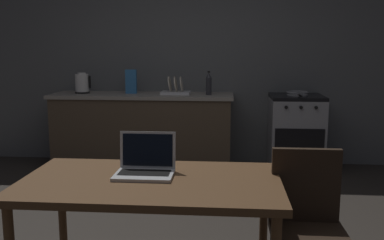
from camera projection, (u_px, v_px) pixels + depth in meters
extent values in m
cube|color=#5B5D5F|center=(215.00, 55.00, 5.31)|extent=(6.40, 0.10, 2.68)
cube|color=#4C3D2D|center=(143.00, 132.00, 5.19)|extent=(2.10, 0.60, 0.85)
cube|color=gray|center=(142.00, 95.00, 5.12)|extent=(2.16, 0.64, 0.04)
cube|color=gray|center=(295.00, 135.00, 5.04)|extent=(0.60, 0.60, 0.85)
cube|color=black|center=(297.00, 97.00, 4.97)|extent=(0.60, 0.60, 0.04)
cube|color=black|center=(299.00, 146.00, 4.75)|extent=(0.54, 0.01, 0.39)
cylinder|color=black|center=(286.00, 107.00, 4.68)|extent=(0.04, 0.02, 0.04)
cylinder|color=black|center=(301.00, 107.00, 4.67)|extent=(0.04, 0.02, 0.04)
cylinder|color=black|center=(316.00, 108.00, 4.66)|extent=(0.04, 0.02, 0.04)
cube|color=brown|center=(151.00, 183.00, 2.31)|extent=(1.40, 0.78, 0.04)
cylinder|color=brown|center=(63.00, 219.00, 2.75)|extent=(0.05, 0.05, 0.70)
cylinder|color=brown|center=(263.00, 226.00, 2.64)|extent=(0.05, 0.05, 0.70)
cube|color=#2D2116|center=(310.00, 237.00, 2.27)|extent=(0.40, 0.40, 0.04)
cube|color=#2D2116|center=(306.00, 185.00, 2.41)|extent=(0.38, 0.04, 0.42)
cube|color=silver|center=(144.00, 175.00, 2.35)|extent=(0.32, 0.22, 0.02)
cube|color=black|center=(144.00, 173.00, 2.37)|extent=(0.28, 0.12, 0.00)
cube|color=silver|center=(148.00, 150.00, 2.45)|extent=(0.32, 0.03, 0.21)
cube|color=black|center=(148.00, 150.00, 2.45)|extent=(0.29, 0.02, 0.18)
cylinder|color=black|center=(82.00, 92.00, 5.17)|extent=(0.17, 0.17, 0.02)
cylinder|color=silver|center=(82.00, 83.00, 5.15)|extent=(0.16, 0.16, 0.21)
cylinder|color=silver|center=(82.00, 73.00, 5.13)|extent=(0.10, 0.10, 0.02)
cube|color=black|center=(90.00, 82.00, 5.14)|extent=(0.02, 0.02, 0.15)
cylinder|color=#2D2D33|center=(209.00, 86.00, 4.98)|extent=(0.07, 0.07, 0.20)
cone|color=#2D2D33|center=(209.00, 75.00, 4.96)|extent=(0.07, 0.07, 0.06)
cylinder|color=black|center=(209.00, 72.00, 4.95)|extent=(0.03, 0.03, 0.02)
cylinder|color=gray|center=(297.00, 95.00, 4.94)|extent=(0.24, 0.24, 0.01)
torus|color=gray|center=(297.00, 92.00, 4.94)|extent=(0.25, 0.25, 0.02)
cylinder|color=black|center=(300.00, 96.00, 4.73)|extent=(0.02, 0.18, 0.02)
cube|color=#3372B2|center=(131.00, 82.00, 5.12)|extent=(0.13, 0.05, 0.29)
cube|color=silver|center=(176.00, 93.00, 5.08)|extent=(0.34, 0.26, 0.03)
cylinder|color=beige|center=(170.00, 84.00, 5.07)|extent=(0.04, 0.18, 0.18)
cylinder|color=beige|center=(176.00, 84.00, 5.06)|extent=(0.04, 0.18, 0.18)
cylinder|color=beige|center=(182.00, 84.00, 5.05)|extent=(0.04, 0.18, 0.18)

